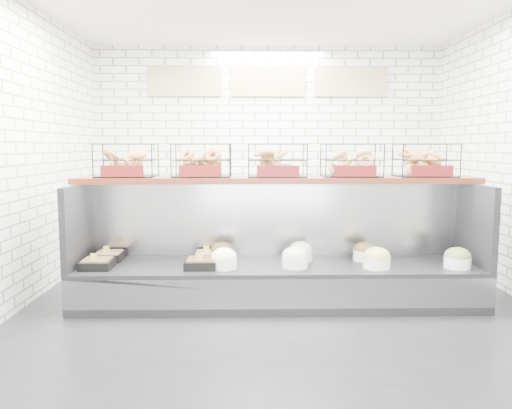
{
  "coord_description": "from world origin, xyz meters",
  "views": [
    {
      "loc": [
        -0.31,
        -4.6,
        1.57
      ],
      "look_at": [
        -0.22,
        0.45,
        0.98
      ],
      "focal_mm": 35.0,
      "sensor_mm": 36.0,
      "label": 1
    }
  ],
  "objects": [
    {
      "name": "ground",
      "position": [
        0.0,
        0.0,
        0.0
      ],
      "size": [
        5.5,
        5.5,
        0.0
      ],
      "primitive_type": "plane",
      "color": "black",
      "rests_on": "ground"
    },
    {
      "name": "room_shell",
      "position": [
        0.0,
        0.6,
        2.06
      ],
      "size": [
        5.02,
        5.51,
        3.01
      ],
      "color": "white",
      "rests_on": "ground"
    },
    {
      "name": "display_case",
      "position": [
        0.0,
        0.34,
        0.33
      ],
      "size": [
        4.0,
        0.9,
        1.2
      ],
      "color": "black",
      "rests_on": "ground"
    },
    {
      "name": "bagel_shelf",
      "position": [
        0.0,
        0.52,
        1.38
      ],
      "size": [
        4.1,
        0.5,
        0.4
      ],
      "color": "#4D1B10",
      "rests_on": "display_case"
    },
    {
      "name": "prep_counter",
      "position": [
        -0.01,
        2.43,
        0.47
      ],
      "size": [
        4.0,
        0.6,
        1.2
      ],
      "color": "#93969B",
      "rests_on": "ground"
    }
  ]
}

